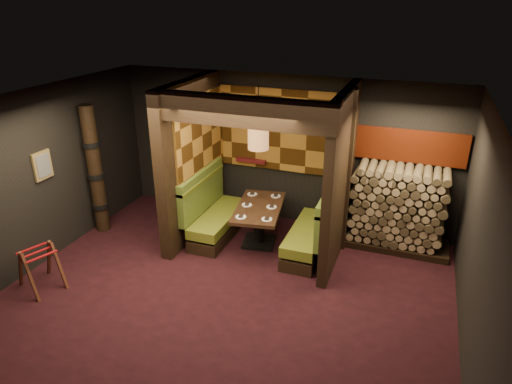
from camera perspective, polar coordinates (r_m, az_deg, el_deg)
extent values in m
cube|color=black|center=(7.05, -3.76, -12.71)|extent=(6.50, 5.50, 0.02)
cube|color=black|center=(5.83, -4.51, 10.70)|extent=(6.50, 5.50, 0.02)
cube|color=black|center=(8.71, 3.35, 5.25)|extent=(6.50, 0.02, 2.85)
cube|color=black|center=(4.35, -19.81, -16.91)|extent=(6.50, 0.02, 2.85)
cube|color=black|center=(8.12, -25.60, 1.53)|extent=(0.02, 5.50, 2.85)
cube|color=black|center=(5.90, 26.41, -6.66)|extent=(0.02, 5.50, 2.85)
cube|color=black|center=(8.24, -8.01, 3.97)|extent=(0.20, 2.20, 2.85)
cube|color=black|center=(7.46, 10.49, 1.70)|extent=(0.15, 2.10, 2.85)
cube|color=black|center=(6.52, -2.07, 10.04)|extent=(2.85, 0.18, 0.44)
cube|color=#A36C26|center=(8.56, 3.15, 7.69)|extent=(2.40, 0.06, 1.55)
cube|color=#A36C26|center=(8.20, -6.86, 7.06)|extent=(0.04, 1.85, 1.45)
cube|color=#551116|center=(8.88, -0.61, 3.97)|extent=(0.60, 0.12, 0.07)
cube|color=black|center=(8.56, -4.58, -4.73)|extent=(0.55, 1.60, 0.22)
cube|color=#616A1C|center=(8.44, -4.63, -3.23)|extent=(0.55, 1.60, 0.18)
cube|color=#4E622B|center=(8.41, -6.79, -0.49)|extent=(0.12, 1.60, 0.78)
cube|color=#616A1C|center=(8.28, -6.90, 1.73)|extent=(0.15, 1.60, 0.06)
cube|color=black|center=(8.07, 6.41, -6.67)|extent=(0.55, 1.60, 0.22)
cube|color=#616A1C|center=(7.95, 6.49, -5.11)|extent=(0.55, 1.60, 0.18)
cube|color=#4E622B|center=(7.71, 9.04, -2.95)|extent=(0.12, 1.60, 0.78)
cube|color=#616A1C|center=(7.56, 9.20, -0.57)|extent=(0.15, 1.60, 0.06)
cube|color=black|center=(8.30, 0.38, -6.22)|extent=(0.63, 0.63, 0.06)
cylinder|color=black|center=(8.15, 0.39, -4.33)|extent=(0.20, 0.20, 0.68)
cube|color=#372417|center=(7.99, 0.40, -1.98)|extent=(0.98, 1.50, 0.06)
cylinder|color=white|center=(7.59, -1.91, -3.13)|extent=(0.18, 0.18, 0.01)
cube|color=black|center=(7.58, -1.91, -3.02)|extent=(0.09, 0.12, 0.02)
cylinder|color=white|center=(7.51, 1.37, -3.42)|extent=(0.18, 0.18, 0.01)
cube|color=black|center=(7.51, 1.37, -3.31)|extent=(0.09, 0.12, 0.02)
cylinder|color=white|center=(8.01, -1.15, -1.62)|extent=(0.18, 0.18, 0.01)
cube|color=black|center=(8.00, -1.15, -1.52)|extent=(0.09, 0.12, 0.02)
cylinder|color=white|center=(7.94, 1.96, -1.88)|extent=(0.18, 0.18, 0.01)
cube|color=black|center=(7.93, 1.96, -1.77)|extent=(0.09, 0.12, 0.02)
cylinder|color=white|center=(8.44, -0.47, -0.26)|extent=(0.18, 0.18, 0.01)
cube|color=black|center=(8.43, -0.47, -0.17)|extent=(0.09, 0.12, 0.02)
cylinder|color=white|center=(8.37, 2.48, -0.49)|extent=(0.18, 0.18, 0.01)
cube|color=black|center=(8.36, 2.48, -0.39)|extent=(0.09, 0.12, 0.02)
cylinder|color=#925C32|center=(7.47, 0.29, 7.05)|extent=(0.35, 0.35, 0.45)
sphere|color=#FFC672|center=(7.47, 0.29, 7.05)|extent=(0.18, 0.18, 0.18)
cylinder|color=black|center=(7.34, 0.30, 10.96)|extent=(0.02, 0.02, 0.59)
cube|color=olive|center=(8.10, -25.15, 3.03)|extent=(0.04, 0.36, 0.46)
cube|color=#3F3F3F|center=(8.08, -25.02, 3.01)|extent=(0.01, 0.27, 0.36)
cube|color=#431F12|center=(7.82, -27.35, -8.64)|extent=(0.32, 0.16, 0.75)
cube|color=#431F12|center=(7.53, -26.33, -9.70)|extent=(0.32, 0.16, 0.75)
cube|color=#431F12|center=(7.94, -24.46, -7.56)|extent=(0.32, 0.16, 0.75)
cube|color=#431F12|center=(7.66, -23.34, -8.55)|extent=(0.32, 0.16, 0.75)
cube|color=maroon|center=(7.75, -26.25, -6.33)|extent=(0.21, 0.44, 0.01)
cube|color=maroon|center=(7.60, -25.73, -6.81)|extent=(0.21, 0.44, 0.01)
cube|color=maroon|center=(7.46, -25.18, -7.30)|extent=(0.21, 0.44, 0.01)
cylinder|color=black|center=(8.80, -19.46, 2.56)|extent=(0.26, 0.26, 2.40)
cylinder|color=black|center=(9.06, -18.87, -1.58)|extent=(0.31, 0.31, 0.09)
cylinder|color=black|center=(8.84, -19.37, 1.95)|extent=(0.31, 0.31, 0.09)
cylinder|color=black|center=(8.65, -19.90, 5.65)|extent=(0.31, 0.31, 0.09)
cube|color=black|center=(8.55, 17.15, -6.20)|extent=(1.73, 0.70, 0.12)
cube|color=brown|center=(8.22, 17.77, -1.64)|extent=(1.73, 0.70, 1.38)
cube|color=maroon|center=(8.19, 18.75, 5.45)|extent=(1.83, 0.10, 0.56)
cube|color=black|center=(7.69, 11.51, 2.28)|extent=(0.08, 0.08, 2.85)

